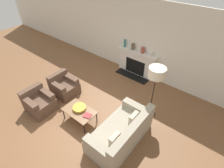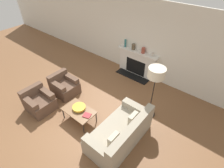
# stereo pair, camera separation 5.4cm
# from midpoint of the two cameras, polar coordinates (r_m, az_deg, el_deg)

# --- Properties ---
(ground_plane) EXTENTS (18.00, 18.00, 0.00)m
(ground_plane) POSITION_cam_midpoint_polar(r_m,az_deg,el_deg) (5.68, -9.77, -9.81)
(ground_plane) COLOR brown
(wall_back) EXTENTS (18.00, 0.06, 2.90)m
(wall_back) POSITION_cam_midpoint_polar(r_m,az_deg,el_deg) (6.82, 9.09, 14.34)
(wall_back) COLOR silver
(wall_back) RESTS_ON ground_plane
(fireplace) EXTENTS (1.69, 0.59, 1.02)m
(fireplace) POSITION_cam_midpoint_polar(r_m,az_deg,el_deg) (7.11, 8.28, 6.77)
(fireplace) COLOR silver
(fireplace) RESTS_ON ground_plane
(couch) EXTENTS (0.97, 1.84, 0.88)m
(couch) POSITION_cam_midpoint_polar(r_m,az_deg,el_deg) (4.78, 3.23, -15.63)
(couch) COLOR #9E937F
(couch) RESTS_ON ground_plane
(armchair_near) EXTENTS (0.83, 0.76, 0.73)m
(armchair_near) POSITION_cam_midpoint_polar(r_m,az_deg,el_deg) (6.04, -22.50, -5.32)
(armchair_near) COLOR brown
(armchair_near) RESTS_ON ground_plane
(armchair_far) EXTENTS (0.83, 0.76, 0.73)m
(armchair_far) POSITION_cam_midpoint_polar(r_m,az_deg,el_deg) (6.39, -15.11, -0.66)
(armchair_far) COLOR brown
(armchair_far) RESTS_ON ground_plane
(coffee_table) EXTENTS (0.96, 0.59, 0.42)m
(coffee_table) POSITION_cam_midpoint_polar(r_m,az_deg,el_deg) (5.26, -10.48, -8.68)
(coffee_table) COLOR brown
(coffee_table) RESTS_ON ground_plane
(bowl) EXTENTS (0.39, 0.39, 0.09)m
(bowl) POSITION_cam_midpoint_polar(r_m,az_deg,el_deg) (5.25, -10.42, -7.51)
(bowl) COLOR gold
(bowl) RESTS_ON coffee_table
(book) EXTENTS (0.26, 0.24, 0.02)m
(book) POSITION_cam_midpoint_polar(r_m,az_deg,el_deg) (5.05, -7.88, -10.09)
(book) COLOR #9E2D33
(book) RESTS_ON coffee_table
(floor_lamp) EXTENTS (0.47, 0.47, 1.73)m
(floor_lamp) POSITION_cam_midpoint_polar(r_m,az_deg,el_deg) (4.78, 14.49, 2.46)
(floor_lamp) COLOR black
(floor_lamp) RESTS_ON ground_plane
(mantel_vase_left) EXTENTS (0.08, 0.08, 0.30)m
(mantel_vase_left) POSITION_cam_midpoint_polar(r_m,az_deg,el_deg) (7.09, 4.59, 13.16)
(mantel_vase_left) COLOR #28666B
(mantel_vase_left) RESTS_ON fireplace
(mantel_vase_center_left) EXTENTS (0.14, 0.14, 0.23)m
(mantel_vase_center_left) POSITION_cam_midpoint_polar(r_m,az_deg,el_deg) (6.92, 7.20, 11.95)
(mantel_vase_center_left) COLOR brown
(mantel_vase_center_left) RESTS_ON fireplace
(mantel_vase_center_right) EXTENTS (0.14, 0.14, 0.22)m
(mantel_vase_center_right) POSITION_cam_midpoint_polar(r_m,az_deg,el_deg) (6.73, 10.40, 10.74)
(mantel_vase_center_right) COLOR brown
(mantel_vase_center_right) RESTS_ON fireplace
(mantel_vase_right) EXTENTS (0.07, 0.07, 0.15)m
(mantel_vase_right) POSITION_cam_midpoint_polar(r_m,az_deg,el_deg) (6.59, 13.28, 9.39)
(mantel_vase_right) COLOR beige
(mantel_vase_right) RESTS_ON fireplace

